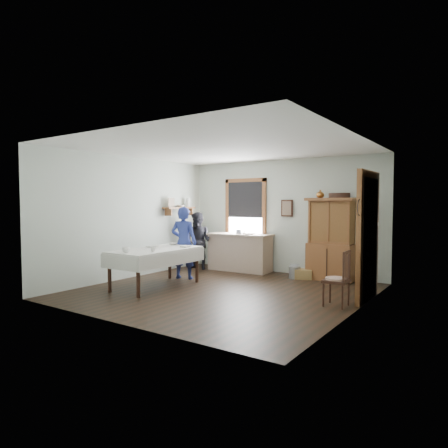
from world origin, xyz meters
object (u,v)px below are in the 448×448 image
object	(u,v)px
pail	(295,272)
wicker_basket	(303,274)
woman_blue	(184,245)
figure_dark	(198,243)
china_hutch	(331,239)
dining_table	(156,268)
spindle_chair	(336,278)
work_counter	(240,252)

from	to	relation	value
pail	wicker_basket	distance (m)	0.20
woman_blue	figure_dark	size ratio (longest dim) A/B	1.11
wicker_basket	figure_dark	world-z (taller)	figure_dark
china_hutch	dining_table	bearing A→B (deg)	-132.98
china_hutch	pail	xyz separation A→B (m)	(-0.72, -0.27, -0.75)
spindle_chair	dining_table	bearing A→B (deg)	-172.79
pail	wicker_basket	bearing A→B (deg)	18.37
spindle_chair	figure_dark	bearing A→B (deg)	156.54
china_hutch	figure_dark	xyz separation A→B (m)	(-3.23, -0.50, -0.22)
dining_table	wicker_basket	xyz separation A→B (m)	(2.09, 2.45, -0.27)
work_counter	wicker_basket	world-z (taller)	work_counter
china_hutch	spindle_chair	distance (m)	2.27
china_hutch	pail	distance (m)	1.07
china_hutch	woman_blue	bearing A→B (deg)	-147.22
work_counter	pail	bearing A→B (deg)	-9.34
spindle_chair	wicker_basket	xyz separation A→B (m)	(-1.36, 1.86, -0.35)
spindle_chair	pail	size ratio (longest dim) A/B	3.38
wicker_basket	woman_blue	size ratio (longest dim) A/B	0.25
wicker_basket	woman_blue	distance (m)	2.71
figure_dark	dining_table	bearing A→B (deg)	-75.95
work_counter	pail	distance (m)	1.60
woman_blue	figure_dark	distance (m)	1.25
spindle_chair	pail	bearing A→B (deg)	128.22
spindle_chair	figure_dark	world-z (taller)	figure_dark
china_hutch	woman_blue	world-z (taller)	china_hutch
work_counter	pail	xyz separation A→B (m)	(1.55, -0.20, -0.32)
china_hutch	spindle_chair	xyz separation A→B (m)	(0.83, -2.07, -0.43)
work_counter	wicker_basket	xyz separation A→B (m)	(1.74, -0.14, -0.35)
work_counter	dining_table	distance (m)	2.61
dining_table	figure_dark	bearing A→B (deg)	105.85
dining_table	spindle_chair	world-z (taller)	spindle_chair
woman_blue	wicker_basket	bearing A→B (deg)	-165.71
wicker_basket	woman_blue	bearing A→B (deg)	-146.77
china_hutch	woman_blue	size ratio (longest dim) A/B	1.20
dining_table	figure_dark	world-z (taller)	figure_dark
pail	wicker_basket	xyz separation A→B (m)	(0.18, 0.06, -0.03)
woman_blue	figure_dark	xyz separation A→B (m)	(-0.49, 1.15, -0.07)
pail	spindle_chair	bearing A→B (deg)	-49.41
china_hutch	woman_blue	distance (m)	3.20
spindle_chair	woman_blue	xyz separation A→B (m)	(-3.57, 0.42, 0.28)
work_counter	pail	size ratio (longest dim) A/B	5.95
china_hutch	wicker_basket	xyz separation A→B (m)	(-0.53, -0.21, -0.78)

